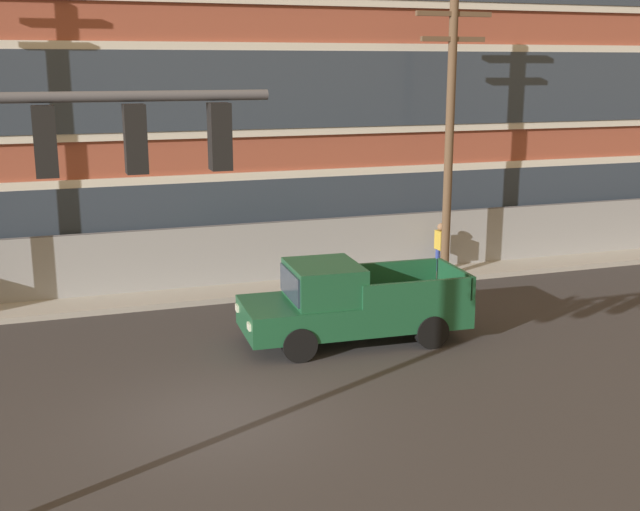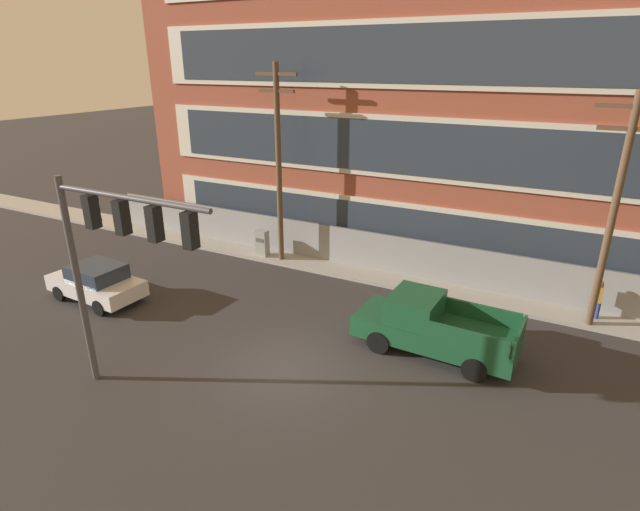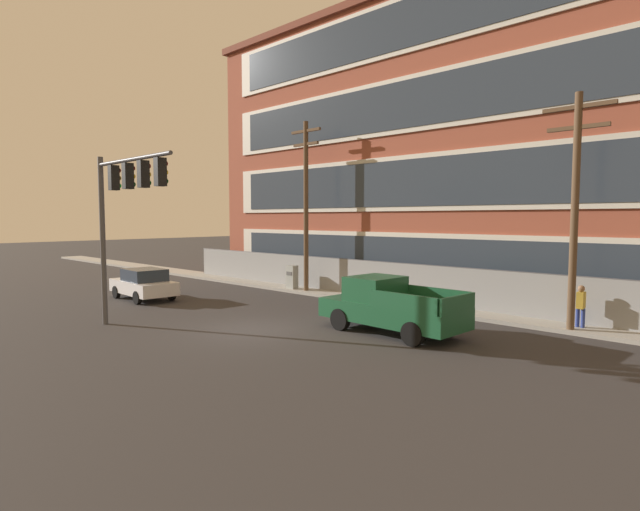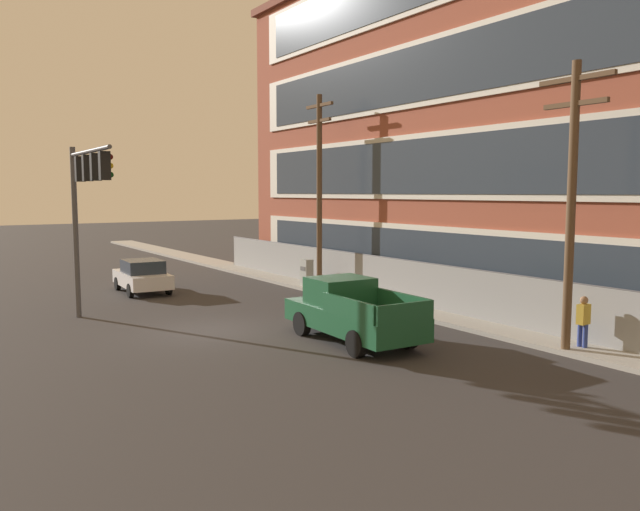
# 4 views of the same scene
# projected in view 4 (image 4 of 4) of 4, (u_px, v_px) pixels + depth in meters

# --- Properties ---
(ground_plane) EXTENTS (160.00, 160.00, 0.00)m
(ground_plane) POSITION_uv_depth(u_px,v_px,m) (207.00, 331.00, 21.38)
(ground_plane) COLOR #333030
(sidewalk_building_side) EXTENTS (80.00, 1.96, 0.16)m
(sidewalk_building_side) POSITION_uv_depth(u_px,v_px,m) (394.00, 305.00, 25.92)
(sidewalk_building_side) COLOR #9E9B93
(sidewalk_building_side) RESTS_ON ground
(chain_link_fence) EXTENTS (37.36, 0.06, 1.97)m
(chain_link_fence) POSITION_uv_depth(u_px,v_px,m) (443.00, 289.00, 24.10)
(chain_link_fence) COLOR gray
(chain_link_fence) RESTS_ON ground
(traffic_signal_mast) EXTENTS (5.25, 0.43, 6.42)m
(traffic_signal_mast) POSITION_uv_depth(u_px,v_px,m) (85.00, 191.00, 21.87)
(traffic_signal_mast) COLOR #4C4C51
(traffic_signal_mast) RESTS_ON ground
(pickup_truck_dark_green) EXTENTS (5.50, 2.34, 1.98)m
(pickup_truck_dark_green) POSITION_uv_depth(u_px,v_px,m) (351.00, 312.00, 19.87)
(pickup_truck_dark_green) COLOR #194C2D
(pickup_truck_dark_green) RESTS_ON ground
(sedan_white) EXTENTS (4.19, 2.11, 1.56)m
(sedan_white) POSITION_uv_depth(u_px,v_px,m) (142.00, 276.00, 29.59)
(sedan_white) COLOR silver
(sedan_white) RESTS_ON ground
(utility_pole_near_corner) EXTENTS (2.10, 0.26, 9.26)m
(utility_pole_near_corner) POSITION_uv_depth(u_px,v_px,m) (319.00, 186.00, 29.28)
(utility_pole_near_corner) COLOR brown
(utility_pole_near_corner) RESTS_ON ground
(utility_pole_midblock) EXTENTS (2.38, 0.26, 8.44)m
(utility_pole_midblock) POSITION_uv_depth(u_px,v_px,m) (572.00, 195.00, 17.88)
(utility_pole_midblock) COLOR brown
(utility_pole_midblock) RESTS_ON ground
(electrical_cabinet) EXTENTS (0.61, 0.44, 1.47)m
(electrical_cabinet) POSITION_uv_depth(u_px,v_px,m) (307.00, 274.00, 30.60)
(electrical_cabinet) COLOR #939993
(electrical_cabinet) RESTS_ON ground
(pedestrian_near_cabinet) EXTENTS (0.32, 0.41, 1.69)m
(pedestrian_near_cabinet) POSITION_uv_depth(u_px,v_px,m) (583.00, 320.00, 18.46)
(pedestrian_near_cabinet) COLOR navy
(pedestrian_near_cabinet) RESTS_ON ground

